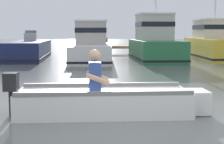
{
  "coord_description": "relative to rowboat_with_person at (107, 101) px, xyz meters",
  "views": [
    {
      "loc": [
        -0.53,
        -5.07,
        1.53
      ],
      "look_at": [
        -0.23,
        3.38,
        0.55
      ],
      "focal_mm": 57.58,
      "sensor_mm": 36.0,
      "label": 1
    }
  ],
  "objects": [
    {
      "name": "moored_boat_white",
      "position": [
        -0.55,
        11.94,
        0.5
      ],
      "size": [
        2.03,
        5.69,
        2.05
      ],
      "color": "white",
      "rests_on": "ground"
    },
    {
      "name": "rowboat_with_person",
      "position": [
        0.0,
        0.0,
        0.0
      ],
      "size": [
        3.71,
        1.19,
        1.19
      ],
      "color": "white",
      "rests_on": "ground"
    },
    {
      "name": "ground_plane",
      "position": [
        0.39,
        -1.38,
        -0.25
      ],
      "size": [
        120.0,
        120.0,
        0.0
      ],
      "primitive_type": "plane",
      "color": "slate"
    },
    {
      "name": "moored_boat_yellow",
      "position": [
        6.08,
        12.83,
        0.57
      ],
      "size": [
        2.12,
        5.95,
        4.97
      ],
      "color": "gold",
      "rests_on": "ground"
    },
    {
      "name": "moored_boat_green",
      "position": [
        2.7,
        11.75,
        0.64
      ],
      "size": [
        2.37,
        5.11,
        4.42
      ],
      "color": "#287042",
      "rests_on": "ground"
    },
    {
      "name": "wooden_dock",
      "position": [
        7.75,
        16.75,
        0.23
      ],
      "size": [
        15.76,
        1.64,
        1.09
      ],
      "color": "brown",
      "rests_on": "ground"
    },
    {
      "name": "moored_boat_navy",
      "position": [
        -3.93,
        13.11,
        0.21
      ],
      "size": [
        2.12,
        6.54,
        1.53
      ],
      "color": "#19234C",
      "rests_on": "ground"
    }
  ]
}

